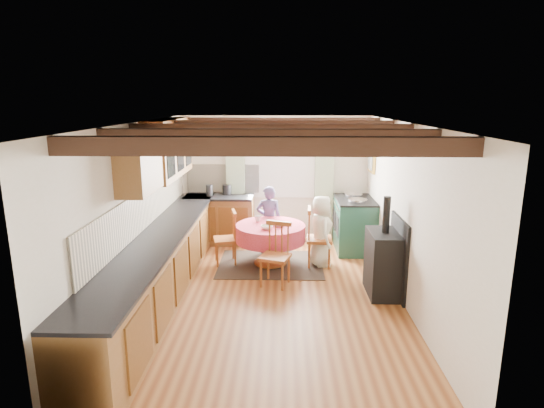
{
  "coord_description": "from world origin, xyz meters",
  "views": [
    {
      "loc": [
        0.17,
        -5.74,
        2.69
      ],
      "look_at": [
        0.0,
        0.8,
        1.15
      ],
      "focal_mm": 29.3,
      "sensor_mm": 36.0,
      "label": 1
    }
  ],
  "objects_px": {
    "dining_table": "(271,245)",
    "aga_range": "(354,224)",
    "chair_near": "(275,255)",
    "chair_left": "(225,238)",
    "child_far": "(269,220)",
    "chair_right": "(319,237)",
    "child_right": "(321,231)",
    "cast_iron_stove": "(384,246)",
    "cup": "(258,219)"
  },
  "relations": [
    {
      "from": "cup",
      "to": "chair_near",
      "type": "bearing_deg",
      "value": -73.2
    },
    {
      "from": "child_far",
      "to": "chair_right",
      "type": "bearing_deg",
      "value": 141.61
    },
    {
      "from": "child_far",
      "to": "cup",
      "type": "height_order",
      "value": "child_far"
    },
    {
      "from": "child_right",
      "to": "aga_range",
      "type": "bearing_deg",
      "value": -50.02
    },
    {
      "from": "dining_table",
      "to": "chair_left",
      "type": "xyz_separation_m",
      "value": [
        -0.76,
        0.04,
        0.11
      ]
    },
    {
      "from": "child_right",
      "to": "cast_iron_stove",
      "type": "bearing_deg",
      "value": -154.7
    },
    {
      "from": "chair_left",
      "to": "aga_range",
      "type": "relative_size",
      "value": 0.86
    },
    {
      "from": "dining_table",
      "to": "chair_right",
      "type": "xyz_separation_m",
      "value": [
        0.8,
        -0.02,
        0.15
      ]
    },
    {
      "from": "chair_near",
      "to": "aga_range",
      "type": "height_order",
      "value": "aga_range"
    },
    {
      "from": "aga_range",
      "to": "child_far",
      "type": "xyz_separation_m",
      "value": [
        -1.55,
        -0.23,
        0.13
      ]
    },
    {
      "from": "cup",
      "to": "chair_left",
      "type": "bearing_deg",
      "value": -162.51
    },
    {
      "from": "cast_iron_stove",
      "to": "cup",
      "type": "bearing_deg",
      "value": 144.53
    },
    {
      "from": "dining_table",
      "to": "child_far",
      "type": "distance_m",
      "value": 0.65
    },
    {
      "from": "aga_range",
      "to": "cup",
      "type": "relative_size",
      "value": 10.14
    },
    {
      "from": "chair_left",
      "to": "child_far",
      "type": "bearing_deg",
      "value": 114.66
    },
    {
      "from": "dining_table",
      "to": "cast_iron_stove",
      "type": "relative_size",
      "value": 0.81
    },
    {
      "from": "dining_table",
      "to": "chair_near",
      "type": "xyz_separation_m",
      "value": [
        0.09,
        -0.83,
        0.13
      ]
    },
    {
      "from": "chair_near",
      "to": "aga_range",
      "type": "distance_m",
      "value": 2.17
    },
    {
      "from": "dining_table",
      "to": "aga_range",
      "type": "distance_m",
      "value": 1.72
    },
    {
      "from": "dining_table",
      "to": "chair_left",
      "type": "height_order",
      "value": "chair_left"
    },
    {
      "from": "aga_range",
      "to": "cup",
      "type": "xyz_separation_m",
      "value": [
        -1.73,
        -0.6,
        0.25
      ]
    },
    {
      "from": "dining_table",
      "to": "cast_iron_stove",
      "type": "height_order",
      "value": "cast_iron_stove"
    },
    {
      "from": "chair_near",
      "to": "cup",
      "type": "distance_m",
      "value": 1.12
    },
    {
      "from": "dining_table",
      "to": "child_far",
      "type": "height_order",
      "value": "child_far"
    },
    {
      "from": "chair_near",
      "to": "aga_range",
      "type": "relative_size",
      "value": 0.9
    },
    {
      "from": "chair_near",
      "to": "child_right",
      "type": "bearing_deg",
      "value": 66.72
    },
    {
      "from": "chair_left",
      "to": "cup",
      "type": "relative_size",
      "value": 8.69
    },
    {
      "from": "chair_left",
      "to": "chair_right",
      "type": "xyz_separation_m",
      "value": [
        1.56,
        -0.06,
        0.04
      ]
    },
    {
      "from": "chair_near",
      "to": "child_far",
      "type": "bearing_deg",
      "value": 113.74
    },
    {
      "from": "chair_left",
      "to": "child_far",
      "type": "relative_size",
      "value": 0.74
    },
    {
      "from": "child_far",
      "to": "child_right",
      "type": "bearing_deg",
      "value": 143.25
    },
    {
      "from": "chair_right",
      "to": "cup",
      "type": "xyz_separation_m",
      "value": [
        -1.03,
        0.23,
        0.24
      ]
    },
    {
      "from": "child_far",
      "to": "dining_table",
      "type": "bearing_deg",
      "value": 91.58
    },
    {
      "from": "dining_table",
      "to": "cup",
      "type": "xyz_separation_m",
      "value": [
        -0.22,
        0.21,
        0.39
      ]
    },
    {
      "from": "aga_range",
      "to": "child_far",
      "type": "bearing_deg",
      "value": -171.6
    },
    {
      "from": "chair_near",
      "to": "child_right",
      "type": "relative_size",
      "value": 0.8
    },
    {
      "from": "chair_right",
      "to": "child_right",
      "type": "xyz_separation_m",
      "value": [
        0.03,
        0.02,
        0.1
      ]
    },
    {
      "from": "chair_left",
      "to": "aga_range",
      "type": "bearing_deg",
      "value": 96.09
    },
    {
      "from": "child_right",
      "to": "cup",
      "type": "xyz_separation_m",
      "value": [
        -1.05,
        0.21,
        0.15
      ]
    },
    {
      "from": "chair_near",
      "to": "child_far",
      "type": "height_order",
      "value": "child_far"
    },
    {
      "from": "chair_left",
      "to": "dining_table",
      "type": "bearing_deg",
      "value": 73.93
    },
    {
      "from": "dining_table",
      "to": "cast_iron_stove",
      "type": "distance_m",
      "value": 1.99
    },
    {
      "from": "chair_near",
      "to": "chair_left",
      "type": "xyz_separation_m",
      "value": [
        -0.85,
        0.88,
        -0.02
      ]
    },
    {
      "from": "chair_near",
      "to": "cast_iron_stove",
      "type": "height_order",
      "value": "cast_iron_stove"
    },
    {
      "from": "cast_iron_stove",
      "to": "chair_left",
      "type": "bearing_deg",
      "value": 154.29
    },
    {
      "from": "child_far",
      "to": "child_right",
      "type": "distance_m",
      "value": 1.05
    },
    {
      "from": "dining_table",
      "to": "chair_left",
      "type": "relative_size",
      "value": 1.27
    },
    {
      "from": "aga_range",
      "to": "child_right",
      "type": "xyz_separation_m",
      "value": [
        -0.68,
        -0.81,
        0.1
      ]
    },
    {
      "from": "chair_left",
      "to": "cup",
      "type": "bearing_deg",
      "value": 94.73
    },
    {
      "from": "cup",
      "to": "child_right",
      "type": "bearing_deg",
      "value": -11.25
    }
  ]
}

